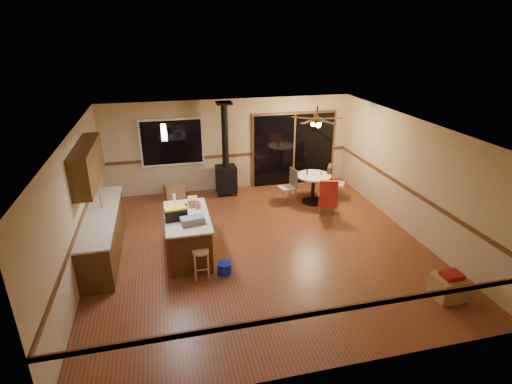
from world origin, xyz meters
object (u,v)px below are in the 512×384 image
object	(u,v)px
blue_bucket	(224,268)
box_corner_a	(449,287)
toolbox_black	(176,214)
box_corner_b	(445,283)
chair_near	(328,194)
wood_stove	(226,170)
chair_left	(291,182)
box_under_window	(175,191)
dining_table	(313,184)
toolbox_grey	(192,220)
chair_right	(330,178)
kitchen_island	(188,235)
bar_stool	(201,264)

from	to	relation	value
blue_bucket	box_corner_a	bearing A→B (deg)	-23.89
toolbox_black	box_corner_b	bearing A→B (deg)	-25.35
chair_near	box_corner_b	bearing A→B (deg)	-75.76
wood_stove	chair_left	xyz separation A→B (m)	(1.57, -0.98, -0.14)
toolbox_black	box_under_window	bearing A→B (deg)	88.79
dining_table	chair_left	xyz separation A→B (m)	(-0.60, 0.12, 0.06)
wood_stove	box_corner_a	xyz separation A→B (m)	(3.00, -5.54, -0.52)
chair_left	chair_near	distance (m)	1.19
toolbox_grey	chair_right	bearing A→B (deg)	32.14
kitchen_island	chair_left	xyz separation A→B (m)	(2.87, 2.07, 0.14)
blue_bucket	chair_right	size ratio (longest dim) A/B	0.39
bar_stool	blue_bucket	xyz separation A→B (m)	(0.44, -0.00, -0.17)
chair_near	chair_right	xyz separation A→B (m)	(0.49, 1.01, 0.00)
box_corner_a	box_corner_b	xyz separation A→B (m)	(0.08, 0.19, -0.05)
chair_right	chair_near	bearing A→B (deg)	-115.79
kitchen_island	box_corner_a	world-z (taller)	kitchen_island
bar_stool	dining_table	size ratio (longest dim) A/B	0.61
box_corner_a	kitchen_island	bearing A→B (deg)	149.91
wood_stove	blue_bucket	size ratio (longest dim) A/B	9.28
toolbox_grey	bar_stool	xyz separation A→B (m)	(0.08, -0.47, -0.69)
chair_right	box_corner_a	xyz separation A→B (m)	(0.29, -4.58, -0.39)
toolbox_grey	box_corner_b	size ratio (longest dim) A/B	1.12
bar_stool	box_corner_a	distance (m)	4.45
wood_stove	blue_bucket	distance (m)	4.01
bar_stool	blue_bucket	distance (m)	0.47
box_under_window	blue_bucket	bearing A→B (deg)	-79.32
toolbox_grey	box_corner_a	size ratio (longest dim) A/B	0.82
kitchen_island	blue_bucket	bearing A→B (deg)	-54.92
toolbox_grey	chair_near	size ratio (longest dim) A/B	0.64
toolbox_black	box_corner_b	size ratio (longest dim) A/B	1.03
wood_stove	toolbox_black	xyz separation A→B (m)	(-1.52, -3.18, 0.28)
bar_stool	box_corner_b	size ratio (longest dim) A/B	1.42
blue_bucket	toolbox_grey	bearing A→B (deg)	137.24
box_under_window	chair_right	bearing A→B (deg)	-13.67
dining_table	chair_left	distance (m)	0.61
chair_right	box_corner_a	distance (m)	4.60
box_under_window	kitchen_island	bearing A→B (deg)	-87.28
wood_stove	bar_stool	distance (m)	4.09
blue_bucket	box_corner_a	size ratio (longest dim) A/B	0.50
dining_table	chair_near	distance (m)	0.88
blue_bucket	box_corner_a	distance (m)	4.05
chair_right	toolbox_black	bearing A→B (deg)	-152.30
dining_table	box_corner_b	distance (m)	4.36
bar_stool	kitchen_island	bearing A→B (deg)	100.76
toolbox_grey	bar_stool	bearing A→B (deg)	-80.68
kitchen_island	chair_near	bearing A→B (deg)	16.99
blue_bucket	dining_table	distance (m)	4.03
toolbox_grey	chair_left	bearing A→B (deg)	41.28
dining_table	chair_left	size ratio (longest dim) A/B	1.79
box_under_window	bar_stool	bearing A→B (deg)	-85.53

